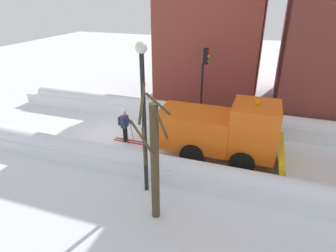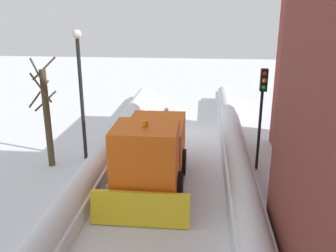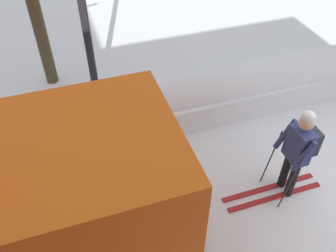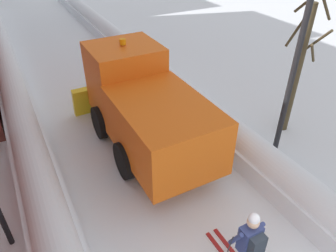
# 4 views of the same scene
# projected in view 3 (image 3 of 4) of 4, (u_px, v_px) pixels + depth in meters

# --- Properties ---
(skier) EXTENTS (0.62, 1.80, 1.81)m
(skier) POSITION_uv_depth(u_px,v_px,m) (297.00, 150.00, 5.85)
(skier) COLOR black
(skier) RESTS_ON ground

